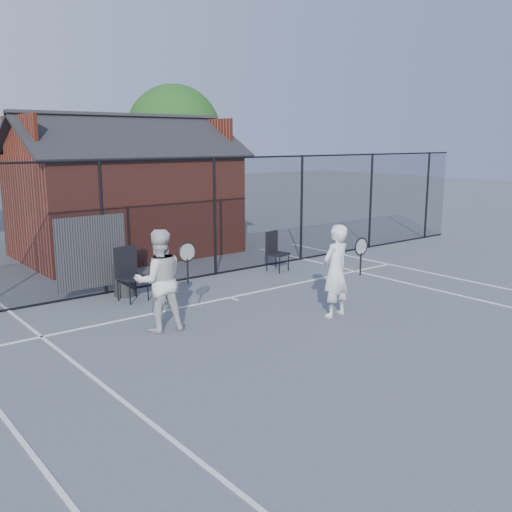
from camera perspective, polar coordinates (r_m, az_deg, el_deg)
ground at (r=10.44m, az=7.20°, el=-7.63°), size 80.00×80.00×0.00m
court_lines at (r=9.63m, az=12.92°, el=-9.49°), size 11.02×18.00×0.01m
fence at (r=13.79m, az=-8.61°, el=3.21°), size 22.04×3.00×3.00m
clubhouse at (r=17.66m, az=-12.92°, el=5.38°), size 6.50×4.36×4.19m
tree_right at (r=24.79m, az=-8.21°, el=12.11°), size 3.97×3.97×5.70m
player_front at (r=11.20m, az=7.98°, el=-1.46°), size 0.84×0.63×1.82m
player_back at (r=10.40m, az=-9.65°, el=-2.43°), size 1.08×0.92×1.86m
chair_left at (r=12.50m, az=-12.27°, el=-1.88°), size 0.62×0.64×1.14m
chair_right at (r=15.00m, az=2.20°, el=0.39°), size 0.60×0.62×1.03m
waste_bin at (r=13.01m, az=-13.01°, el=-2.39°), size 0.57×0.57×0.70m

